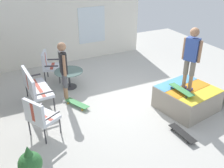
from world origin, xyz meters
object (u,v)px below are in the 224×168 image
object	(u,v)px
patio_chair_by_wall	(39,115)
patio_chair_near_house	(49,64)
skateboard_spare	(182,133)
skateboard_on_ramp	(181,90)
person_watching	(63,68)
potted_plant	(31,166)
patio_bench	(34,86)
person_skater	(191,55)
patio_table	(69,76)
skateboard_by_bench	(77,104)
skate_ramp	(188,98)

from	to	relation	value
patio_chair_by_wall	patio_chair_near_house	bearing A→B (deg)	-17.68
skateboard_spare	skateboard_on_ramp	distance (m)	1.18
patio_chair_by_wall	person_watching	xyz separation A→B (m)	(1.39, -1.02, 0.43)
skateboard_spare	potted_plant	xyz separation A→B (m)	(0.11, 3.45, 0.38)
person_watching	skateboard_on_ramp	bearing A→B (deg)	-128.53
patio_bench	person_skater	distance (m)	4.28
potted_plant	person_watching	bearing A→B (deg)	-28.41
patio_chair_by_wall	patio_table	world-z (taller)	patio_chair_by_wall
patio_chair_by_wall	skateboard_by_bench	world-z (taller)	patio_chair_by_wall
person_skater	potted_plant	bearing A→B (deg)	100.48
patio_chair_near_house	potted_plant	world-z (taller)	patio_chair_near_house
skate_ramp	patio_chair_by_wall	xyz separation A→B (m)	(0.52, 3.93, 0.30)
patio_table	skateboard_by_bench	world-z (taller)	patio_table
skateboard_by_bench	skateboard_spare	xyz separation A→B (m)	(-2.38, -1.81, 0.00)
patio_bench	skateboard_on_ramp	distance (m)	4.00
person_watching	skateboard_spare	distance (m)	3.59
skate_ramp	patio_table	bearing A→B (deg)	44.14
person_skater	potted_plant	size ratio (longest dim) A/B	1.83
patio_bench	patio_table	distance (m)	1.35
skate_ramp	person_watching	distance (m)	3.55
patio_chair_by_wall	person_skater	size ratio (longest dim) A/B	0.61
skateboard_on_ramp	potted_plant	size ratio (longest dim) A/B	0.88
skate_ramp	skateboard_on_ramp	world-z (taller)	skateboard_on_ramp
skateboard_by_bench	person_watching	bearing A→B (deg)	20.03
patio_chair_near_house	skateboard_spare	bearing A→B (deg)	-154.60
person_skater	patio_table	bearing A→B (deg)	42.02
patio_bench	patio_chair_by_wall	xyz separation A→B (m)	(-1.52, 0.18, -0.00)
skate_ramp	skateboard_by_bench	size ratio (longest dim) A/B	2.99
skateboard_by_bench	skateboard_spare	bearing A→B (deg)	-142.77
patio_chair_near_house	skateboard_spare	world-z (taller)	patio_chair_near_house
skate_ramp	skateboard_spare	xyz separation A→B (m)	(-0.94, 0.93, -0.23)
patio_table	person_watching	bearing A→B (deg)	155.05
person_watching	skate_ramp	bearing A→B (deg)	-123.22
skate_ramp	skateboard_spare	size ratio (longest dim) A/B	3.00
patio_chair_near_house	person_watching	bearing A→B (deg)	-176.40
person_watching	skateboard_by_bench	distance (m)	1.08
patio_table	skateboard_by_bench	bearing A→B (deg)	171.73
skate_ramp	patio_chair_by_wall	bearing A→B (deg)	82.53
skate_ramp	skateboard_by_bench	distance (m)	3.10
patio_chair_near_house	skateboard_on_ramp	size ratio (longest dim) A/B	1.27
patio_table	person_skater	size ratio (longest dim) A/B	0.54
skateboard_by_bench	potted_plant	size ratio (longest dim) A/B	0.88
patio_table	potted_plant	bearing A→B (deg)	152.31
patio_bench	potted_plant	xyz separation A→B (m)	(-2.86, 0.63, -0.15)
person_watching	potted_plant	distance (m)	3.16
patio_table	skateboard_by_bench	size ratio (longest dim) A/B	1.11
skateboard_by_bench	skateboard_spare	world-z (taller)	same
skate_ramp	skateboard_by_bench	bearing A→B (deg)	62.26
person_watching	skateboard_on_ramp	xyz separation A→B (m)	(-2.01, -2.53, -0.33)
potted_plant	patio_chair_near_house	bearing A→B (deg)	-17.99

